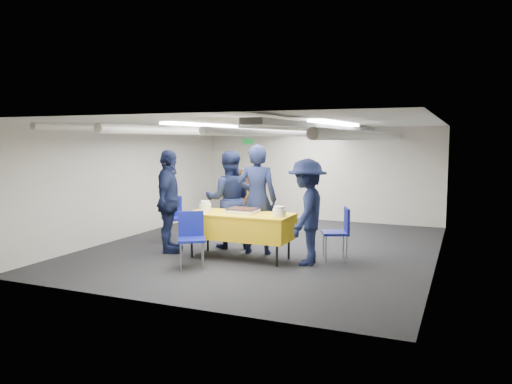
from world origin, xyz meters
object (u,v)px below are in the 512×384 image
sheet_cake (243,211)px  chair_near (191,233)px  sailor_c (169,201)px  chair_right (340,228)px  sailor_a (257,199)px  sailor_d (307,212)px  serving_table (240,226)px  podium (252,194)px  sailor_b (229,199)px  chair_left (173,214)px

sheet_cake → chair_near: chair_near is taller
sailor_c → chair_right: bearing=-98.7°
sheet_cake → sailor_a: (0.08, 0.42, 0.15)m
sailor_c → sailor_d: size_ratio=1.07×
chair_near → sailor_d: bearing=28.2°
chair_near → sailor_a: sailor_a is taller
serving_table → podium: podium is taller
sailor_a → sailor_b: (-0.67, 0.25, -0.06)m
chair_near → sailor_b: (-0.08, 1.50, 0.37)m
chair_near → chair_right: (2.04, 1.38, 0.00)m
serving_table → chair_right: chair_right is taller
sailor_a → sailor_c: bearing=9.0°
sheet_cake → chair_right: 1.65m
chair_near → chair_right: 2.47m
sailor_b → podium: bearing=-98.9°
chair_near → sailor_d: 1.86m
sailor_a → sailor_b: bearing=-30.4°
serving_table → chair_right: bearing=20.4°
podium → sailor_a: 3.94m
sailor_a → chair_right: bearing=175.0°
podium → sailor_b: sailor_b is taller
chair_right → sailor_d: bearing=-129.7°
chair_left → chair_right: bearing=-4.4°
sheet_cake → chair_left: 2.08m
podium → sailor_d: (2.67, -3.96, 0.23)m
chair_left → sailor_d: 3.12m
chair_left → sailor_a: sailor_a is taller
chair_near → sailor_b: 1.55m
chair_left → sailor_b: bearing=-6.2°
chair_right → chair_left: size_ratio=1.00×
sailor_c → sailor_b: bearing=-67.8°
serving_table → sailor_b: (-0.55, 0.70, 0.34)m
chair_left → sailor_b: 1.37m
chair_near → chair_left: (-1.39, 1.64, 0.00)m
podium → sailor_b: bearing=-73.7°
sheet_cake → sailor_d: size_ratio=0.29×
serving_table → sailor_d: 1.18m
sailor_b → sailor_c: (-0.81, -0.76, 0.01)m
chair_near → podium: bearing=102.3°
sailor_b → sailor_c: bearing=18.0°
chair_left → podium: bearing=83.9°
sheet_cake → sailor_c: sailor_c is taller
sailor_d → sailor_c: bearing=-91.5°
sheet_cake → sailor_a: size_ratio=0.26×
chair_right → sailor_c: sailor_c is taller
chair_near → serving_table: bearing=59.4°
chair_near → chair_right: size_ratio=1.00×
sheet_cake → chair_near: (-0.51, -0.83, -0.28)m
chair_right → chair_left: same height
chair_near → sailor_d: (1.62, 0.87, 0.32)m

